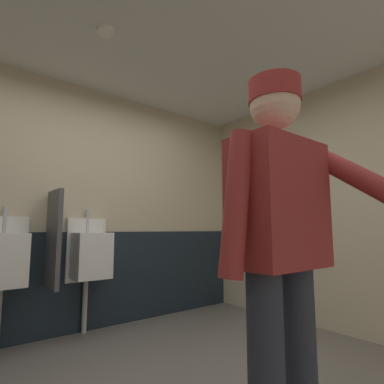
% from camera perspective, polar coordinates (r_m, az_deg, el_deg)
% --- Properties ---
extents(wall_back, '(4.65, 0.12, 2.60)m').
position_cam_1_polar(wall_back, '(3.50, -19.96, -2.24)').
color(wall_back, beige).
rests_on(wall_back, ground_plane).
extents(wall_right, '(0.12, 3.95, 2.60)m').
position_cam_1_polar(wall_right, '(3.56, 25.25, -2.07)').
color(wall_right, beige).
rests_on(wall_right, ground_plane).
extents(wainscot_band_back, '(4.05, 0.03, 1.01)m').
position_cam_1_polar(wainscot_band_back, '(3.46, -20.11, -15.42)').
color(wainscot_band_back, '#19232D').
rests_on(wainscot_band_back, ground_plane).
extents(downlight_far, '(0.14, 0.14, 0.03)m').
position_cam_1_polar(downlight_far, '(2.79, -15.78, 26.97)').
color(downlight_far, white).
extents(urinal_left, '(0.40, 0.34, 1.24)m').
position_cam_1_polar(urinal_left, '(3.13, -31.85, -10.68)').
color(urinal_left, white).
rests_on(urinal_left, ground_plane).
extents(urinal_middle, '(0.40, 0.34, 1.24)m').
position_cam_1_polar(urinal_middle, '(3.30, -18.59, -11.11)').
color(urinal_middle, white).
rests_on(urinal_middle, ground_plane).
extents(privacy_divider_panel, '(0.04, 0.40, 0.90)m').
position_cam_1_polar(privacy_divider_panel, '(3.12, -24.57, -7.92)').
color(privacy_divider_panel, '#4C4C51').
extents(person, '(0.64, 0.60, 1.69)m').
position_cam_1_polar(person, '(1.33, 16.39, -8.48)').
color(person, '#2D3342').
rests_on(person, ground_plane).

